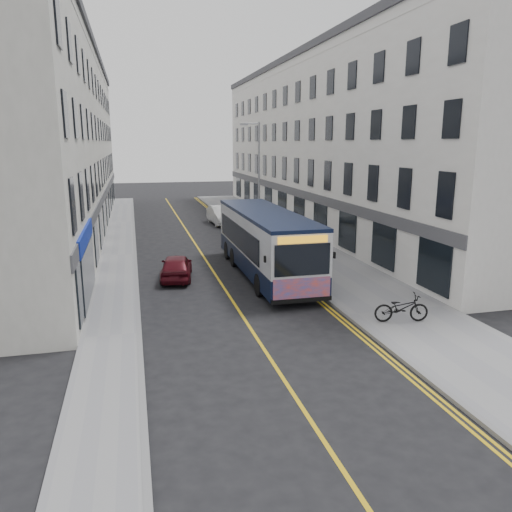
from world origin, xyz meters
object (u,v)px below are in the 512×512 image
bicycle (401,308)px  car_maroon (176,267)px  pedestrian_near (293,232)px  streetlamp (258,178)px  city_bus (265,241)px  car_white (221,215)px  pedestrian_far (295,225)px

bicycle → car_maroon: car_maroon is taller
bicycle → pedestrian_near: pedestrian_near is taller
streetlamp → city_bus: bearing=-101.5°
streetlamp → pedestrian_near: (1.70, -2.58, -3.27)m
city_bus → car_white: (0.71, 16.98, -1.06)m
streetlamp → car_maroon: streetlamp is taller
car_white → city_bus: bearing=-95.9°
city_bus → car_maroon: (-4.51, 0.37, -1.18)m
car_white → car_maroon: size_ratio=1.24×
pedestrian_far → car_white: 9.35m
bicycle → pedestrian_far: (1.31, 16.55, 0.45)m
streetlamp → car_white: (-0.97, 8.70, -3.62)m
streetlamp → pedestrian_far: bearing=2.7°
pedestrian_far → car_maroon: (-8.92, -8.03, -0.47)m
bicycle → city_bus: bearing=31.6°
streetlamp → pedestrian_far: streetlamp is taller
city_bus → pedestrian_far: size_ratio=5.82×
city_bus → car_white: bearing=87.6°
streetlamp → bicycle: (1.42, -16.43, -3.73)m
streetlamp → city_bus: streetlamp is taller
pedestrian_near → car_maroon: size_ratio=0.53×
pedestrian_near → car_white: 11.60m
pedestrian_far → pedestrian_near: bearing=-131.5°
pedestrian_far → bicycle: bearing=-115.2°
streetlamp → car_white: streetlamp is taller
city_bus → car_maroon: city_bus is taller
car_white → bicycle: bearing=-88.0°
city_bus → pedestrian_near: bearing=59.3°
city_bus → car_white: 17.03m
car_maroon → car_white: bearing=-99.6°
city_bus → bicycle: size_ratio=5.61×
car_maroon → bicycle: bearing=139.6°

